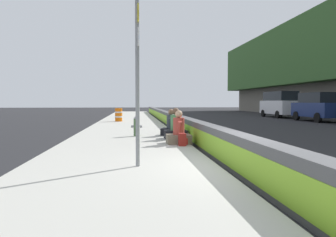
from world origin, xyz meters
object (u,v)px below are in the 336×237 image
at_px(fire_hydrant, 137,125).
at_px(seated_person_foreground, 179,133).
at_px(route_sign_post, 138,72).
at_px(seated_person_middle, 176,129).
at_px(backpack, 182,140).
at_px(construction_barrel, 119,115).
at_px(seated_person_rear, 171,127).
at_px(parked_car_fourth, 318,106).
at_px(parked_car_midline, 280,104).

distance_m(fire_hydrant, seated_person_foreground, 2.87).
distance_m(route_sign_post, seated_person_middle, 5.59).
height_order(backpack, construction_barrel, construction_barrel).
distance_m(route_sign_post, seated_person_rear, 6.76).
bearing_deg(backpack, parked_car_fourth, -43.51).
relative_size(seated_person_rear, parked_car_midline, 0.22).
height_order(seated_person_middle, parked_car_fourth, parked_car_fourth).
bearing_deg(parked_car_midline, construction_barrel, 114.26).
bearing_deg(seated_person_middle, parked_car_midline, -35.20).
distance_m(fire_hydrant, parked_car_fourth, 17.77).
bearing_deg(parked_car_midline, seated_person_middle, 144.80).
bearing_deg(parked_car_fourth, route_sign_post, 139.32).
relative_size(route_sign_post, backpack, 9.00).
xyz_separation_m(seated_person_foreground, parked_car_fourth, (13.00, -12.91, 0.69)).
xyz_separation_m(seated_person_middle, parked_car_midline, (18.11, -12.78, 0.84)).
bearing_deg(seated_person_middle, seated_person_foreground, 176.51).
distance_m(seated_person_middle, parked_car_fourth, 17.30).
bearing_deg(seated_person_middle, construction_barrel, 13.54).
relative_size(seated_person_middle, seated_person_rear, 1.07).
relative_size(seated_person_foreground, parked_car_midline, 0.22).
relative_size(seated_person_rear, construction_barrel, 1.17).
xyz_separation_m(backpack, construction_barrel, (13.11, 2.64, 0.28)).
distance_m(seated_person_rear, construction_barrel, 10.24).
bearing_deg(seated_person_foreground, parked_car_midline, -33.37).
distance_m(seated_person_middle, backpack, 1.98).
xyz_separation_m(fire_hydrant, seated_person_middle, (-1.09, -1.49, -0.08)).
xyz_separation_m(fire_hydrant, parked_car_midline, (17.02, -14.27, 0.77)).
bearing_deg(route_sign_post, seated_person_foreground, -21.21).
height_order(seated_person_foreground, backpack, seated_person_foreground).
distance_m(seated_person_middle, construction_barrel, 11.46).
distance_m(fire_hydrant, parked_car_midline, 22.22).
xyz_separation_m(fire_hydrant, seated_person_rear, (0.17, -1.46, -0.10)).
bearing_deg(seated_person_rear, seated_person_foreground, 178.79).
distance_m(construction_barrel, parked_car_fourth, 15.53).
bearing_deg(fire_hydrant, construction_barrel, 6.75).
bearing_deg(seated_person_rear, parked_car_fourth, -51.23).
relative_size(fire_hydrant, construction_barrel, 0.93).
bearing_deg(parked_car_fourth, seated_person_foreground, 135.19).
bearing_deg(seated_person_middle, backpack, 178.77).
relative_size(construction_barrel, parked_car_midline, 0.19).
xyz_separation_m(route_sign_post, construction_barrel, (16.25, 1.16, -1.59)).
distance_m(seated_person_rear, backpack, 3.23).
distance_m(backpack, parked_car_fourth, 18.71).
xyz_separation_m(seated_person_rear, parked_car_midline, (16.85, -12.81, 0.87)).
bearing_deg(fire_hydrant, parked_car_midline, -39.97).
height_order(fire_hydrant, seated_person_middle, seated_person_middle).
relative_size(backpack, parked_car_midline, 0.08).
distance_m(seated_person_rear, parked_car_fourth, 16.51).
bearing_deg(backpack, route_sign_post, 154.80).
distance_m(route_sign_post, fire_hydrant, 6.40).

